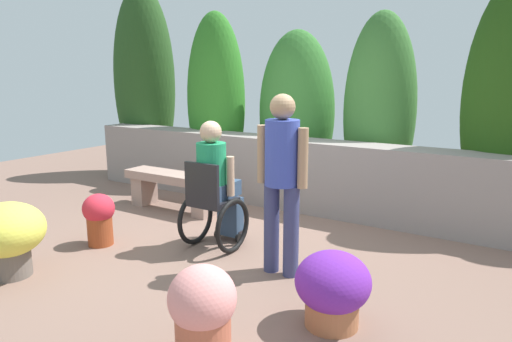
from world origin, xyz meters
The scene contains 10 objects.
ground_plane centered at (0.00, 0.00, 0.00)m, with size 13.64×13.64×0.00m, color #7C5F52.
stone_retaining_wall centered at (0.00, 1.57, 0.47)m, with size 7.25×0.49×0.94m, color gray.
hedge_backdrop centered at (-0.08, 2.16, 1.42)m, with size 8.08×1.06×3.27m.
stone_bench centered at (-1.50, 0.61, 0.33)m, with size 1.42×0.37×0.50m.
person_in_wheelchair centered at (-0.20, -0.17, 0.62)m, with size 0.53×0.66×1.33m.
person_standing_companion centered at (0.69, -0.38, 0.93)m, with size 0.49×0.30×1.62m.
flower_pot_purple_near centered at (1.44, -0.97, 0.29)m, with size 0.54×0.54×0.56m.
flower_pot_terracotta_by_wall centered at (-1.28, -0.77, 0.31)m, with size 0.33×0.33×0.56m.
flower_pot_red_accent centered at (-1.33, -1.72, 0.39)m, with size 0.65×0.65×0.68m.
flower_pot_small_foreground centered at (0.92, -1.79, 0.34)m, with size 0.43×0.43×0.64m.
Camera 1 is at (2.58, -3.83, 1.79)m, focal length 32.34 mm.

